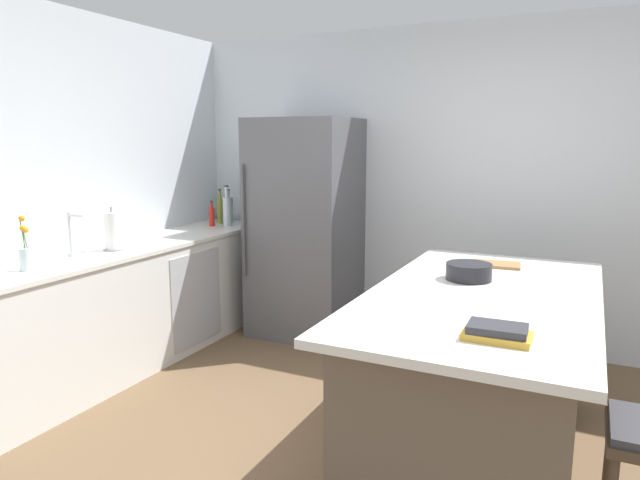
# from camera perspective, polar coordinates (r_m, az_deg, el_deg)

# --- Properties ---
(ground_plane) EXTENTS (7.20, 7.20, 0.00)m
(ground_plane) POSITION_cam_1_polar(r_m,az_deg,el_deg) (3.10, 3.50, -22.78)
(ground_plane) COLOR brown
(wall_rear) EXTENTS (6.00, 0.10, 2.60)m
(wall_rear) POSITION_cam_1_polar(r_m,az_deg,el_deg) (4.78, 14.03, 5.23)
(wall_rear) COLOR silver
(wall_rear) RESTS_ON ground_plane
(wall_left) EXTENTS (0.10, 6.00, 2.60)m
(wall_left) POSITION_cam_1_polar(r_m,az_deg,el_deg) (4.21, -28.95, 3.65)
(wall_left) COLOR silver
(wall_left) RESTS_ON ground_plane
(counter_run_left) EXTENTS (0.64, 2.83, 0.91)m
(counter_run_left) POSITION_cam_1_polar(r_m,az_deg,el_deg) (4.54, -18.18, -6.09)
(counter_run_left) COLOR silver
(counter_run_left) RESTS_ON ground_plane
(kitchen_island) EXTENTS (1.10, 2.04, 0.91)m
(kitchen_island) POSITION_cam_1_polar(r_m,az_deg,el_deg) (3.15, 15.85, -13.09)
(kitchen_island) COLOR brown
(kitchen_island) RESTS_ON ground_plane
(refrigerator) EXTENTS (0.83, 0.75, 1.86)m
(refrigerator) POSITION_cam_1_polar(r_m,az_deg,el_deg) (4.85, -1.54, 1.18)
(refrigerator) COLOR #56565B
(refrigerator) RESTS_ON ground_plane
(sink_faucet) EXTENTS (0.15, 0.05, 0.30)m
(sink_faucet) POSITION_cam_1_polar(r_m,az_deg,el_deg) (4.12, -23.87, 0.61)
(sink_faucet) COLOR silver
(sink_faucet) RESTS_ON counter_run_left
(flower_vase) EXTENTS (0.08, 0.08, 0.33)m
(flower_vase) POSITION_cam_1_polar(r_m,az_deg,el_deg) (3.80, -27.67, -1.30)
(flower_vase) COLOR silver
(flower_vase) RESTS_ON counter_run_left
(paper_towel_roll) EXTENTS (0.14, 0.14, 0.31)m
(paper_towel_roll) POSITION_cam_1_polar(r_m,az_deg,el_deg) (4.25, -20.29, 0.79)
(paper_towel_roll) COLOR gray
(paper_towel_roll) RESTS_ON counter_run_left
(gin_bottle) EXTENTS (0.08, 0.08, 0.32)m
(gin_bottle) POSITION_cam_1_polar(r_m,az_deg,el_deg) (5.42, -9.23, 3.10)
(gin_bottle) COLOR #8CB79E
(gin_bottle) RESTS_ON counter_run_left
(olive_oil_bottle) EXTENTS (0.06, 0.06, 0.32)m
(olive_oil_bottle) POSITION_cam_1_polar(r_m,az_deg,el_deg) (5.38, -10.09, 3.05)
(olive_oil_bottle) COLOR olive
(olive_oil_bottle) RESTS_ON counter_run_left
(soda_bottle) EXTENTS (0.08, 0.08, 0.37)m
(soda_bottle) POSITION_cam_1_polar(r_m,az_deg,el_deg) (5.21, -9.41, 3.00)
(soda_bottle) COLOR silver
(soda_bottle) RESTS_ON counter_run_left
(hot_sauce_bottle) EXTENTS (0.05, 0.05, 0.23)m
(hot_sauce_bottle) POSITION_cam_1_polar(r_m,az_deg,el_deg) (5.21, -10.91, 2.40)
(hot_sauce_bottle) COLOR red
(hot_sauce_bottle) RESTS_ON counter_run_left
(cookbook_stack) EXTENTS (0.26, 0.16, 0.06)m
(cookbook_stack) POSITION_cam_1_polar(r_m,az_deg,el_deg) (2.33, 17.52, -8.94)
(cookbook_stack) COLOR gold
(cookbook_stack) RESTS_ON kitchen_island
(mixing_bowl) EXTENTS (0.25, 0.25, 0.09)m
(mixing_bowl) POSITION_cam_1_polar(r_m,az_deg,el_deg) (3.24, 14.85, -3.11)
(mixing_bowl) COLOR black
(mixing_bowl) RESTS_ON kitchen_island
(cutting_board) EXTENTS (0.31, 0.21, 0.02)m
(cutting_board) POSITION_cam_1_polar(r_m,az_deg,el_deg) (3.65, 17.38, -2.38)
(cutting_board) COLOR #9E7042
(cutting_board) RESTS_ON kitchen_island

